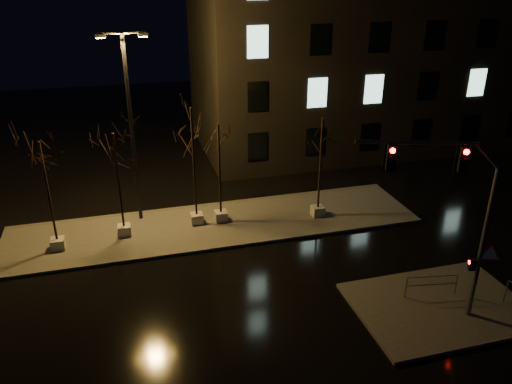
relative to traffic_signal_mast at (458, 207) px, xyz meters
name	(u,v)px	position (x,y,z in m)	size (l,w,h in m)	color
ground	(243,288)	(-7.12, 3.96, -4.89)	(90.00, 90.00, 0.00)	black
median	(216,225)	(-7.12, 9.96, -4.81)	(22.00, 5.00, 0.15)	#484640
sidewalk_corner	(439,306)	(0.38, 0.46, -4.81)	(7.00, 5.00, 0.15)	#484640
building	(363,45)	(6.88, 21.96, 2.61)	(25.00, 12.00, 15.00)	black
tree_0	(44,167)	(-15.15, 9.39, -0.41)	(1.80, 1.80, 5.71)	#B1ADA5
tree_1	(116,157)	(-11.93, 9.96, -0.45)	(1.80, 1.80, 5.66)	#B1ADA5
tree_2	(192,135)	(-8.11, 10.29, 0.24)	(1.80, 1.80, 6.56)	#B1ADA5
tree_3	(219,147)	(-6.78, 10.23, -0.47)	(1.80, 1.80, 5.62)	#B1ADA5
tree_4	(322,141)	(-1.44, 9.41, -0.34)	(1.80, 1.80, 5.79)	#B1ADA5
traffic_signal_mast	(458,207)	(0.00, 0.00, 0.00)	(5.61, 2.02, 7.22)	slate
streetlight_main	(131,118)	(-11.01, 11.71, 0.98)	(2.46, 0.28, 9.91)	black
guard_rail_a	(432,283)	(0.34, 1.12, -4.11)	(2.21, 0.41, 0.97)	slate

